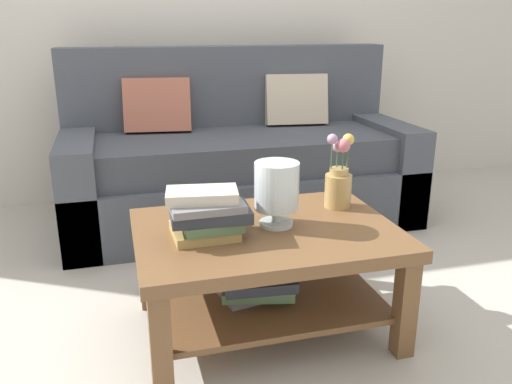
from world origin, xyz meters
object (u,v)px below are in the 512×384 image
coffee_table (265,258)px  book_stack_main (207,214)px  flower_pitcher (339,180)px  glass_hurricane_vase (277,188)px  couch (239,162)px

coffee_table → book_stack_main: book_stack_main is taller
flower_pitcher → coffee_table: bearing=-157.2°
coffee_table → glass_hurricane_vase: bearing=21.2°
coffee_table → book_stack_main: 0.32m
couch → book_stack_main: 1.39m
flower_pitcher → book_stack_main: bearing=-164.0°
coffee_table → flower_pitcher: 0.47m
flower_pitcher → couch: bearing=98.4°
coffee_table → glass_hurricane_vase: size_ratio=3.96×
coffee_table → glass_hurricane_vase: glass_hurricane_vase is taller
couch → glass_hurricane_vase: bearing=-96.9°
glass_hurricane_vase → flower_pitcher: bearing=23.0°
coffee_table → flower_pitcher: flower_pitcher is taller
book_stack_main → glass_hurricane_vase: 0.29m
couch → book_stack_main: bearing=-108.4°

